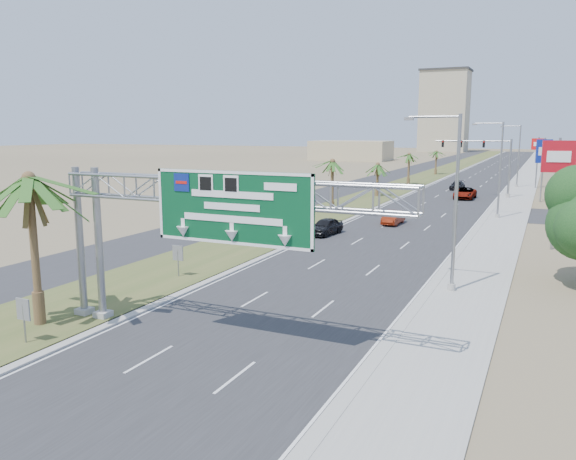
# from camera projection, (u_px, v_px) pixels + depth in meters

# --- Properties ---
(road) EXTENTS (12.00, 300.00, 0.02)m
(road) POSITION_uv_depth(u_px,v_px,m) (483.00, 176.00, 113.76)
(road) COLOR #28282B
(road) RESTS_ON ground
(sidewalk_right) EXTENTS (4.00, 300.00, 0.10)m
(sidewalk_right) POSITION_uv_depth(u_px,v_px,m) (528.00, 177.00, 110.23)
(sidewalk_right) COLOR #9E9B93
(sidewalk_right) RESTS_ON ground
(median_grass) EXTENTS (7.00, 300.00, 0.12)m
(median_grass) POSITION_uv_depth(u_px,v_px,m) (433.00, 174.00, 117.90)
(median_grass) COLOR #445425
(median_grass) RESTS_ON ground
(opposing_road) EXTENTS (8.00, 300.00, 0.02)m
(opposing_road) POSITION_uv_depth(u_px,v_px,m) (400.00, 174.00, 120.81)
(opposing_road) COLOR #28282B
(opposing_road) RESTS_ON ground
(sign_gantry) EXTENTS (16.75, 1.24, 7.50)m
(sign_gantry) POSITION_uv_depth(u_px,v_px,m) (205.00, 203.00, 23.77)
(sign_gantry) COLOR gray
(sign_gantry) RESTS_ON ground
(palm_near) EXTENTS (5.70, 5.70, 8.35)m
(palm_near) POSITION_uv_depth(u_px,v_px,m) (29.00, 179.00, 25.27)
(palm_near) COLOR brown
(palm_near) RESTS_ON ground
(palm_row_b) EXTENTS (3.99, 3.99, 5.95)m
(palm_row_b) POSITION_uv_depth(u_px,v_px,m) (266.00, 181.00, 47.19)
(palm_row_b) COLOR brown
(palm_row_b) RESTS_ON ground
(palm_row_c) EXTENTS (3.99, 3.99, 6.75)m
(palm_row_c) POSITION_uv_depth(u_px,v_px,m) (332.00, 163.00, 61.34)
(palm_row_c) COLOR brown
(palm_row_c) RESTS_ON ground
(palm_row_d) EXTENTS (3.99, 3.99, 5.45)m
(palm_row_d) POSITION_uv_depth(u_px,v_px,m) (378.00, 165.00, 77.64)
(palm_row_d) COLOR brown
(palm_row_d) RESTS_ON ground
(palm_row_e) EXTENTS (3.99, 3.99, 6.15)m
(palm_row_e) POSITION_uv_depth(u_px,v_px,m) (409.00, 155.00, 94.49)
(palm_row_e) COLOR brown
(palm_row_e) RESTS_ON ground
(palm_row_f) EXTENTS (3.99, 3.99, 5.75)m
(palm_row_f) POSITION_uv_depth(u_px,v_px,m) (436.00, 152.00, 116.88)
(palm_row_f) COLOR brown
(palm_row_f) RESTS_ON ground
(streetlight_near) EXTENTS (3.27, 0.44, 10.00)m
(streetlight_near) POSITION_uv_depth(u_px,v_px,m) (452.00, 211.00, 31.32)
(streetlight_near) COLOR gray
(streetlight_near) RESTS_ON ground
(streetlight_mid) EXTENTS (3.27, 0.44, 10.00)m
(streetlight_mid) POSITION_uv_depth(u_px,v_px,m) (498.00, 174.00, 58.12)
(streetlight_mid) COLOR gray
(streetlight_mid) RESTS_ON ground
(streetlight_far) EXTENTS (3.27, 0.44, 10.00)m
(streetlight_far) POSITION_uv_depth(u_px,v_px,m) (517.00, 159.00, 90.27)
(streetlight_far) COLOR gray
(streetlight_far) RESTS_ON ground
(signal_mast) EXTENTS (10.28, 0.71, 8.00)m
(signal_mast) POSITION_uv_depth(u_px,v_px,m) (494.00, 162.00, 76.81)
(signal_mast) COLOR gray
(signal_mast) RESTS_ON ground
(median_signback_a) EXTENTS (0.75, 0.08, 2.08)m
(median_signback_a) POSITION_uv_depth(u_px,v_px,m) (23.00, 313.00, 23.86)
(median_signback_a) COLOR gray
(median_signback_a) RESTS_ON ground
(median_signback_b) EXTENTS (0.75, 0.08, 2.08)m
(median_signback_b) POSITION_uv_depth(u_px,v_px,m) (178.00, 255.00, 34.87)
(median_signback_b) COLOR gray
(median_signback_b) RESTS_ON ground
(tower_distant) EXTENTS (20.00, 16.00, 35.00)m
(tower_distant) POSITION_uv_depth(u_px,v_px,m) (444.00, 112.00, 249.03)
(tower_distant) COLOR #B7AA8A
(tower_distant) RESTS_ON ground
(building_distant_left) EXTENTS (24.00, 14.00, 6.00)m
(building_distant_left) POSITION_uv_depth(u_px,v_px,m) (351.00, 150.00, 176.56)
(building_distant_left) COLOR tan
(building_distant_left) RESTS_ON ground
(car_left_lane) EXTENTS (2.24, 4.50, 1.47)m
(car_left_lane) POSITION_uv_depth(u_px,v_px,m) (325.00, 227.00, 49.55)
(car_left_lane) COLOR black
(car_left_lane) RESTS_ON ground
(car_mid_lane) EXTENTS (1.50, 4.07, 1.33)m
(car_mid_lane) POSITION_uv_depth(u_px,v_px,m) (393.00, 218.00, 55.18)
(car_mid_lane) COLOR maroon
(car_mid_lane) RESTS_ON ground
(car_right_lane) EXTENTS (2.59, 5.51, 1.52)m
(car_right_lane) POSITION_uv_depth(u_px,v_px,m) (465.00, 193.00, 75.72)
(car_right_lane) COLOR gray
(car_right_lane) RESTS_ON ground
(car_far) EXTENTS (1.99, 4.57, 1.31)m
(car_far) POSITION_uv_depth(u_px,v_px,m) (457.00, 186.00, 87.54)
(car_far) COLOR black
(car_far) RESTS_ON ground
(pole_sign_red_near) EXTENTS (2.42, 0.70, 8.57)m
(pole_sign_red_near) POSITION_uv_depth(u_px,v_px,m) (558.00, 163.00, 42.39)
(pole_sign_red_near) COLOR gray
(pole_sign_red_near) RESTS_ON ground
(pole_sign_blue) EXTENTS (1.94, 1.12, 8.23)m
(pole_sign_blue) POSITION_uv_depth(u_px,v_px,m) (544.00, 154.00, 71.63)
(pole_sign_blue) COLOR gray
(pole_sign_blue) RESTS_ON ground
(pole_sign_red_far) EXTENTS (2.13, 1.19, 8.12)m
(pole_sign_red_far) POSITION_uv_depth(u_px,v_px,m) (538.00, 148.00, 88.76)
(pole_sign_red_far) COLOR gray
(pole_sign_red_far) RESTS_ON ground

